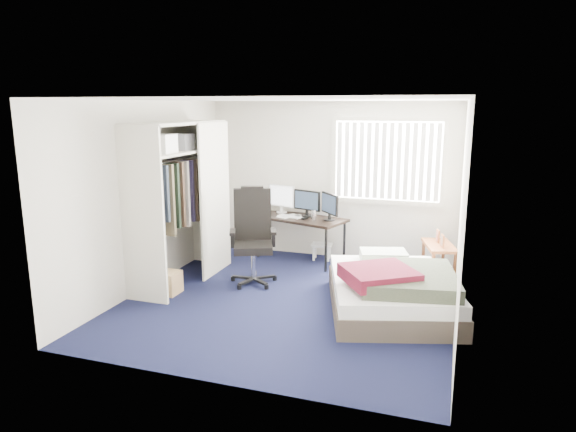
# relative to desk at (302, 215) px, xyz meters

# --- Properties ---
(ground) EXTENTS (4.20, 4.20, 0.00)m
(ground) POSITION_rel_desk_xyz_m (0.38, -1.75, -0.74)
(ground) COLOR black
(ground) RESTS_ON ground
(room_shell) EXTENTS (4.20, 4.20, 4.20)m
(room_shell) POSITION_rel_desk_xyz_m (0.38, -1.75, 0.77)
(room_shell) COLOR silver
(room_shell) RESTS_ON ground
(window_assembly) EXTENTS (1.72, 0.09, 1.32)m
(window_assembly) POSITION_rel_desk_xyz_m (1.28, 0.29, 0.86)
(window_assembly) COLOR white
(window_assembly) RESTS_ON ground
(closet) EXTENTS (0.64, 1.84, 2.22)m
(closet) POSITION_rel_desk_xyz_m (-1.30, -1.49, 0.61)
(closet) COLOR beige
(closet) RESTS_ON ground
(desk) EXTENTS (1.55, 1.06, 1.16)m
(desk) POSITION_rel_desk_xyz_m (0.00, 0.00, 0.00)
(desk) COLOR black
(desk) RESTS_ON ground
(office_chair) EXTENTS (0.82, 0.82, 1.33)m
(office_chair) POSITION_rel_desk_xyz_m (-0.34, -1.20, -0.23)
(office_chair) COLOR black
(office_chair) RESTS_ON ground
(footstool) EXTENTS (0.34, 0.29, 0.26)m
(footstool) POSITION_rel_desk_xyz_m (0.31, 0.10, -0.54)
(footstool) COLOR white
(footstool) RESTS_ON ground
(nightstand) EXTENTS (0.55, 0.82, 0.69)m
(nightstand) POSITION_rel_desk_xyz_m (2.13, -0.29, -0.29)
(nightstand) COLOR brown
(nightstand) RESTS_ON ground
(bed) EXTENTS (1.88, 2.20, 0.62)m
(bed) POSITION_rel_desk_xyz_m (1.65, -1.67, -0.47)
(bed) COLOR #433830
(bed) RESTS_ON ground
(pine_box) EXTENTS (0.39, 0.30, 0.29)m
(pine_box) POSITION_rel_desk_xyz_m (-1.27, -2.01, -0.59)
(pine_box) COLOR tan
(pine_box) RESTS_ON ground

